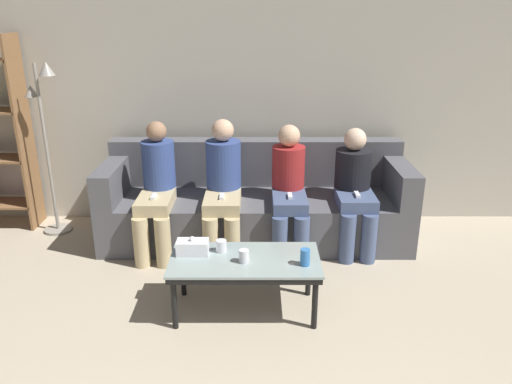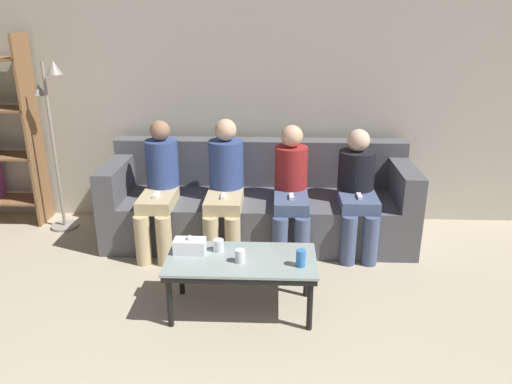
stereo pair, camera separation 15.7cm
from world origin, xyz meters
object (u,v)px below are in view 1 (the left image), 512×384
Objects in this scene: cup_near_right at (305,257)px; game_remote at (245,257)px; couch at (256,205)px; seated_person_mid_right at (289,187)px; coffee_table at (245,264)px; seated_person_mid_left at (223,184)px; tissue_box at (193,247)px; standing_lamp at (46,132)px; seated_person_left_end at (157,186)px; cup_near_left at (221,246)px; cup_far_center at (244,256)px; seated_person_right_end at (354,187)px.

game_remote is (-0.40, 0.09, -0.05)m from cup_near_right.
seated_person_mid_right reaches higher than couch.
game_remote is at bearing -91.79° from coffee_table.
seated_person_mid_left is at bearing 101.64° from coffee_table.
couch reaches higher than cup_near_right.
tissue_box is 0.19× the size of seated_person_mid_left.
seated_person_mid_right is at bearing -0.87° from seated_person_mid_left.
standing_lamp is (-1.90, 0.13, 0.66)m from couch.
couch is 18.27× the size of game_remote.
cup_near_right is at bearing -12.14° from tissue_box.
cup_near_right is 0.78m from tissue_box.
seated_person_mid_left reaches higher than seated_person_left_end.
cup_near_right is 0.42m from game_remote.
tissue_box is (-0.20, -0.03, 0.01)m from cup_near_left.
standing_lamp is at bearing 141.82° from cup_far_center.
couch is 2.58× the size of seated_person_right_end.
seated_person_mid_left is (-0.04, 0.91, 0.15)m from cup_near_left.
cup_near_left is at bearing 9.93° from tissue_box.
seated_person_mid_left is at bearing 80.60° from tissue_box.
seated_person_mid_left is at bearing 100.82° from cup_far_center.
cup_near_right is at bearing -13.04° from coffee_table.
game_remote reaches higher than coffee_table.
cup_near_left is at bearing -120.45° from seated_person_mid_right.
seated_person_mid_right is at bearing -9.61° from standing_lamp.
coffee_table is 4.68× the size of tissue_box.
cup_near_left is 2.15m from standing_lamp.
cup_near_right is 0.07× the size of standing_lamp.
tissue_box is 2.02m from standing_lamp.
game_remote is at bearing 84.92° from cup_far_center.
couch is at bearing 39.15° from seated_person_mid_left.
couch reaches higher than cup_far_center.
seated_person_mid_left is 1.07× the size of seated_person_right_end.
seated_person_mid_left reaches higher than seated_person_mid_right.
seated_person_mid_left is (0.16, 0.94, 0.14)m from tissue_box.
cup_near_right is (0.33, -1.34, 0.15)m from couch.
seated_person_mid_right reaches higher than cup_near_right.
seated_person_mid_left reaches higher than game_remote.
standing_lamp reaches higher than game_remote.
seated_person_right_end is at bearing 40.03° from cup_near_left.
couch is at bearing 69.43° from tissue_box.
standing_lamp is 2.81m from seated_person_right_end.
game_remote is at bearing -132.12° from seated_person_right_end.
seated_person_mid_right is (0.36, 1.01, 0.15)m from game_remote.
couch is 1.25m from game_remote.
seated_person_left_end is at bearing 127.85° from game_remote.
couch is 0.46m from seated_person_mid_left.
cup_far_center is at bearing -79.18° from seated_person_mid_left.
standing_lamp is (-1.82, 1.38, 0.61)m from coffee_table.
seated_person_right_end is (0.57, 0.02, -0.00)m from seated_person_mid_right.
couch is at bearing 15.96° from seated_person_left_end.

